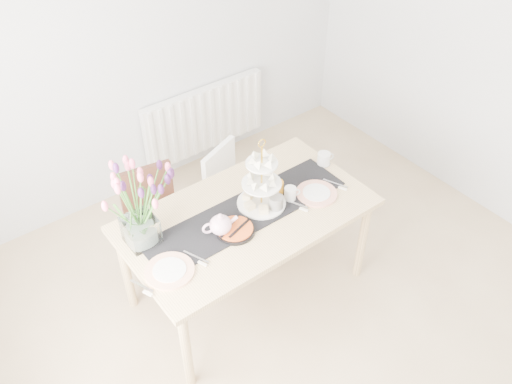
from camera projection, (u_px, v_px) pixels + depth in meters
room_shell at (351, 199)px, 2.73m from camera, size 4.50×4.50×4.50m
radiator at (205, 119)px, 4.83m from camera, size 1.20×0.08×0.60m
dining_table at (247, 221)px, 3.51m from camera, size 1.60×0.90×0.75m
chair_brown at (154, 212)px, 3.90m from camera, size 0.45×0.45×0.79m
chair_white at (231, 187)px, 4.13m from camera, size 0.50×0.50×0.77m
table_runner at (247, 212)px, 3.45m from camera, size 1.40×0.35×0.01m
tulip_vase at (134, 195)px, 3.03m from camera, size 0.67×0.67×0.58m
cake_stand at (261, 189)px, 3.43m from camera, size 0.32×0.32×0.47m
teapot at (221, 225)px, 3.27m from camera, size 0.26×0.23×0.14m
cream_jug at (324, 159)px, 3.81m from camera, size 0.11×0.11×0.09m
tart_tin at (235, 230)px, 3.32m from camera, size 0.25×0.25×0.03m
mug_grey at (276, 203)px, 3.44m from camera, size 0.13×0.13×0.11m
mug_white at (290, 194)px, 3.53m from camera, size 0.10×0.10×0.09m
mug_orange at (277, 188)px, 3.56m from camera, size 0.11×0.11×0.10m
plate_left at (170, 271)px, 3.08m from camera, size 0.37×0.37×0.01m
plate_right at (316, 193)px, 3.59m from camera, size 0.36×0.36×0.01m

